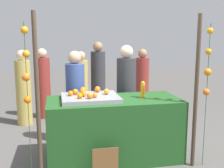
{
  "coord_description": "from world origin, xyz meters",
  "views": [
    {
      "loc": [
        -0.81,
        -3.86,
        1.84
      ],
      "look_at": [
        0.0,
        0.15,
        1.13
      ],
      "focal_mm": 43.86,
      "sensor_mm": 36.0,
      "label": 1
    }
  ],
  "objects_px": {
    "vendor_left": "(76,101)",
    "orange_1": "(83,92)",
    "orange_0": "(97,89)",
    "vendor_right": "(126,96)",
    "chalkboard_sign": "(105,164)",
    "juice_bottle": "(143,90)",
    "stall_counter": "(114,129)"
  },
  "relations": [
    {
      "from": "vendor_left",
      "to": "orange_1",
      "type": "bearing_deg",
      "value": -83.91
    },
    {
      "from": "orange_0",
      "to": "vendor_right",
      "type": "bearing_deg",
      "value": 39.38
    },
    {
      "from": "orange_1",
      "to": "orange_0",
      "type": "bearing_deg",
      "value": 33.5
    },
    {
      "from": "chalkboard_sign",
      "to": "vendor_right",
      "type": "relative_size",
      "value": 0.26
    },
    {
      "from": "vendor_right",
      "to": "juice_bottle",
      "type": "bearing_deg",
      "value": -84.9
    },
    {
      "from": "juice_bottle",
      "to": "chalkboard_sign",
      "type": "bearing_deg",
      "value": -138.32
    },
    {
      "from": "stall_counter",
      "to": "vendor_left",
      "type": "bearing_deg",
      "value": 124.91
    },
    {
      "from": "juice_bottle",
      "to": "vendor_left",
      "type": "bearing_deg",
      "value": 142.69
    },
    {
      "from": "vendor_left",
      "to": "vendor_right",
      "type": "height_order",
      "value": "vendor_right"
    },
    {
      "from": "orange_1",
      "to": "vendor_right",
      "type": "bearing_deg",
      "value": 37.74
    },
    {
      "from": "orange_1",
      "to": "vendor_right",
      "type": "distance_m",
      "value": 1.08
    },
    {
      "from": "orange_0",
      "to": "stall_counter",
      "type": "bearing_deg",
      "value": -52.51
    },
    {
      "from": "orange_0",
      "to": "vendor_left",
      "type": "distance_m",
      "value": 0.64
    },
    {
      "from": "orange_0",
      "to": "orange_1",
      "type": "bearing_deg",
      "value": -146.5
    },
    {
      "from": "stall_counter",
      "to": "orange_0",
      "type": "bearing_deg",
      "value": 127.49
    },
    {
      "from": "chalkboard_sign",
      "to": "orange_0",
      "type": "bearing_deg",
      "value": 87.79
    },
    {
      "from": "orange_1",
      "to": "juice_bottle",
      "type": "distance_m",
      "value": 0.9
    },
    {
      "from": "vendor_left",
      "to": "stall_counter",
      "type": "bearing_deg",
      "value": -55.09
    },
    {
      "from": "orange_1",
      "to": "juice_bottle",
      "type": "relative_size",
      "value": 0.36
    },
    {
      "from": "orange_0",
      "to": "orange_1",
      "type": "xyz_separation_m",
      "value": [
        -0.24,
        -0.16,
        0.0
      ]
    },
    {
      "from": "stall_counter",
      "to": "juice_bottle",
      "type": "relative_size",
      "value": 7.86
    },
    {
      "from": "orange_0",
      "to": "vendor_left",
      "type": "height_order",
      "value": "vendor_left"
    },
    {
      "from": "orange_0",
      "to": "chalkboard_sign",
      "type": "relative_size",
      "value": 0.2
    },
    {
      "from": "orange_1",
      "to": "vendor_right",
      "type": "relative_size",
      "value": 0.05
    },
    {
      "from": "juice_bottle",
      "to": "vendor_left",
      "type": "distance_m",
      "value": 1.25
    },
    {
      "from": "orange_1",
      "to": "vendor_left",
      "type": "distance_m",
      "value": 0.7
    },
    {
      "from": "stall_counter",
      "to": "vendor_left",
      "type": "xyz_separation_m",
      "value": [
        -0.52,
        0.74,
        0.28
      ]
    },
    {
      "from": "vendor_left",
      "to": "vendor_right",
      "type": "distance_m",
      "value": 0.9
    },
    {
      "from": "orange_0",
      "to": "chalkboard_sign",
      "type": "bearing_deg",
      "value": -92.21
    },
    {
      "from": "orange_1",
      "to": "chalkboard_sign",
      "type": "relative_size",
      "value": 0.2
    },
    {
      "from": "orange_0",
      "to": "orange_1",
      "type": "height_order",
      "value": "orange_1"
    },
    {
      "from": "orange_0",
      "to": "vendor_left",
      "type": "xyz_separation_m",
      "value": [
        -0.31,
        0.47,
        -0.29
      ]
    }
  ]
}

